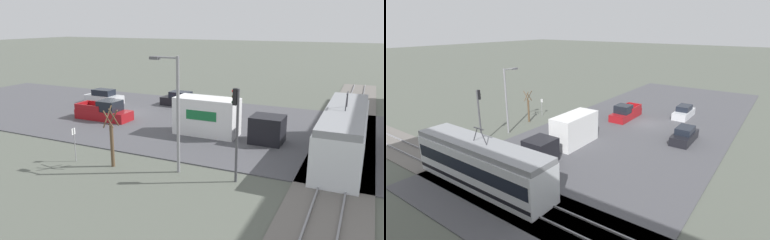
# 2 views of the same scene
# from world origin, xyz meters

# --- Properties ---
(ground_plane) EXTENTS (320.00, 320.00, 0.00)m
(ground_plane) POSITION_xyz_m (0.00, 0.00, 0.00)
(ground_plane) COLOR #565B51
(road_surface) EXTENTS (19.85, 51.43, 0.08)m
(road_surface) POSITION_xyz_m (0.00, 0.00, 0.04)
(road_surface) COLOR #4C4C51
(road_surface) RESTS_ON ground
(rail_bed) EXTENTS (60.39, 4.40, 0.22)m
(rail_bed) POSITION_xyz_m (0.00, 21.04, 0.05)
(rail_bed) COLOR slate
(rail_bed) RESTS_ON ground
(light_rail_tram) EXTENTS (12.63, 2.83, 4.55)m
(light_rail_tram) POSITION_xyz_m (4.12, 21.04, 1.74)
(light_rail_tram) COLOR white
(light_rail_tram) RESTS_ON ground
(box_truck) EXTENTS (2.35, 9.03, 3.11)m
(box_truck) POSITION_xyz_m (3.27, 11.63, 1.51)
(box_truck) COLOR black
(box_truck) RESTS_ON ground
(pickup_truck) EXTENTS (2.03, 5.58, 1.92)m
(pickup_truck) POSITION_xyz_m (2.94, -0.46, 0.80)
(pickup_truck) COLOR maroon
(pickup_truck) RESTS_ON ground
(sedan_car_0) EXTENTS (1.77, 4.55, 1.60)m
(sedan_car_0) POSITION_xyz_m (-3.10, -5.36, 0.74)
(sedan_car_0) COLOR silver
(sedan_car_0) RESTS_ON ground
(sedan_car_1) EXTENTS (1.81, 4.39, 1.59)m
(sedan_car_1) POSITION_xyz_m (-5.75, 3.29, 0.73)
(sedan_car_1) COLOR black
(sedan_car_1) RESTS_ON ground
(traffic_light_pole) EXTENTS (0.28, 0.47, 5.60)m
(traffic_light_pole) POSITION_xyz_m (11.26, 15.66, 3.61)
(traffic_light_pole) COLOR #47474C
(traffic_light_pole) RESTS_ON ground
(street_tree) EXTENTS (0.96, 0.80, 4.01)m
(street_tree) POSITION_xyz_m (12.38, 7.64, 1.82)
(street_tree) COLOR brown
(street_tree) RESTS_ON ground
(street_lamp_near_crossing) EXTENTS (0.36, 1.95, 7.28)m
(street_lamp_near_crossing) POSITION_xyz_m (11.39, 11.76, 4.25)
(street_lamp_near_crossing) COLOR gray
(street_lamp_near_crossing) RESTS_ON ground
(no_parking_sign) EXTENTS (0.32, 0.08, 2.33)m
(no_parking_sign) POSITION_xyz_m (12.73, 4.79, 1.42)
(no_parking_sign) COLOR gray
(no_parking_sign) RESTS_ON ground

